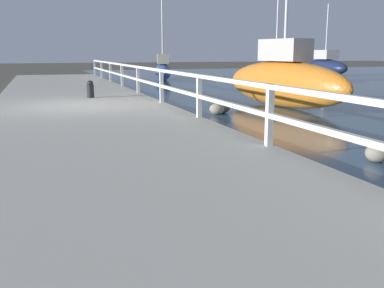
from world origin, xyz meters
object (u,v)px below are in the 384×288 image
mooring_bollard (90,89)px  sailboat_black (276,67)px  sailboat_navy (325,66)px  sailboat_orange (284,81)px  sailboat_blue (163,69)px

mooring_bollard → sailboat_black: 12.55m
sailboat_navy → sailboat_orange: bearing=-128.8°
mooring_bollard → sailboat_black: size_ratio=0.07×
sailboat_orange → sailboat_navy: (11.95, 15.01, -0.10)m
sailboat_blue → sailboat_navy: sailboat_blue is taller
sailboat_blue → sailboat_orange: sailboat_blue is taller
sailboat_black → sailboat_orange: size_ratio=1.41×
mooring_bollard → sailboat_orange: sailboat_orange is taller
sailboat_navy → sailboat_blue: bearing=-177.2°
sailboat_blue → sailboat_black: 6.96m
sailboat_orange → sailboat_navy: size_ratio=1.13×
mooring_bollard → sailboat_black: (10.49, 6.88, 0.39)m
sailboat_black → sailboat_blue: bearing=159.8°
sailboat_black → sailboat_navy: (6.98, 5.57, -0.18)m
mooring_bollard → sailboat_blue: 13.05m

